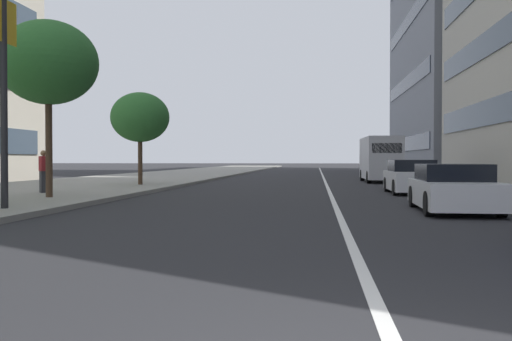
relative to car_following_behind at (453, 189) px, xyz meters
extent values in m
cube|color=gray|center=(17.78, 15.33, -0.53)|extent=(160.00, 10.10, 0.15)
cube|color=silver|center=(22.78, 3.03, -0.60)|extent=(110.00, 0.16, 0.01)
cube|color=silver|center=(-0.02, 0.00, -0.12)|extent=(4.30, 1.96, 0.67)
cube|color=black|center=(0.06, 0.00, 0.44)|extent=(2.29, 1.75, 0.44)
cylinder|color=black|center=(1.41, 0.78, -0.30)|extent=(0.63, 0.24, 0.62)
cylinder|color=black|center=(1.36, -0.87, -0.30)|extent=(0.63, 0.24, 0.62)
cylinder|color=black|center=(-1.39, 0.88, -0.30)|extent=(0.63, 0.24, 0.62)
cylinder|color=black|center=(-1.44, -0.78, -0.30)|extent=(0.63, 0.24, 0.62)
cube|color=silver|center=(8.15, -0.23, -0.08)|extent=(4.14, 1.77, 0.76)
cube|color=black|center=(8.16, -0.23, 0.53)|extent=(2.16, 1.63, 0.46)
cylinder|color=black|center=(9.52, 0.57, -0.30)|extent=(0.62, 0.22, 0.62)
cylinder|color=black|center=(9.51, -1.04, -0.30)|extent=(0.62, 0.22, 0.62)
cylinder|color=black|center=(6.79, 0.57, -0.30)|extent=(0.62, 0.22, 0.62)
cylinder|color=black|center=(6.78, -1.03, -0.30)|extent=(0.62, 0.22, 0.62)
cube|color=#B7B7BC|center=(20.06, -0.29, 0.86)|extent=(5.80, 2.08, 2.50)
cube|color=black|center=(17.19, -0.34, 1.41)|extent=(0.07, 1.67, 0.56)
cylinder|color=black|center=(22.00, 0.63, -0.25)|extent=(0.72, 0.27, 0.72)
cylinder|color=black|center=(22.03, -1.15, -0.25)|extent=(0.72, 0.27, 0.72)
cylinder|color=black|center=(18.08, 0.57, -0.25)|extent=(0.72, 0.27, 0.72)
cylinder|color=black|center=(18.11, -1.21, -0.25)|extent=(0.72, 0.27, 0.72)
cylinder|color=#232326|center=(-1.89, 11.44, 3.60)|extent=(0.18, 0.18, 8.12)
cube|color=gold|center=(-1.54, 11.44, 4.28)|extent=(0.56, 0.03, 1.10)
cylinder|color=#473323|center=(2.37, 12.30, 1.14)|extent=(0.22, 0.22, 3.19)
ellipsoid|color=#2D6B2D|center=(2.37, 12.30, 3.94)|extent=(3.21, 3.21, 2.73)
cylinder|color=#473323|center=(11.98, 12.21, 0.66)|extent=(0.22, 0.22, 2.23)
ellipsoid|color=#2D6B2D|center=(11.98, 12.21, 2.85)|extent=(2.87, 2.87, 2.44)
cube|color=#2D2D33|center=(4.84, 13.70, -0.05)|extent=(0.40, 0.39, 0.80)
cube|color=maroon|center=(4.84, 13.70, 0.63)|extent=(0.47, 0.46, 0.55)
sphere|color=#8C6647|center=(4.84, 13.70, 1.01)|extent=(0.22, 0.22, 0.22)
cube|color=#384756|center=(20.57, -6.17, 3.47)|extent=(18.70, 0.08, 1.50)
cube|color=#384756|center=(20.57, -6.17, 7.45)|extent=(18.70, 0.08, 1.50)
cube|color=#232D3D|center=(48.63, -6.17, 2.45)|extent=(26.27, 0.08, 1.50)
cube|color=#232D3D|center=(48.63, -6.17, 9.02)|extent=(26.27, 0.08, 1.50)
cube|color=#232D3D|center=(48.63, -6.17, 15.59)|extent=(26.27, 0.08, 1.50)
camera|label=1|loc=(-15.76, 3.61, 0.78)|focal=40.66mm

